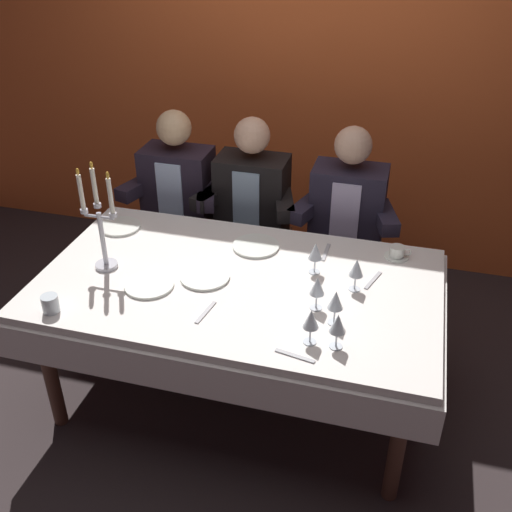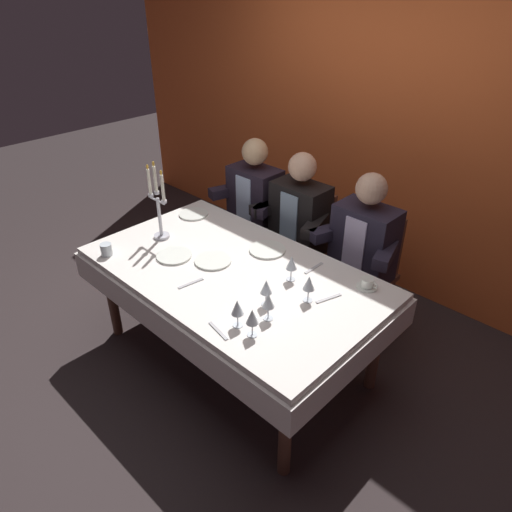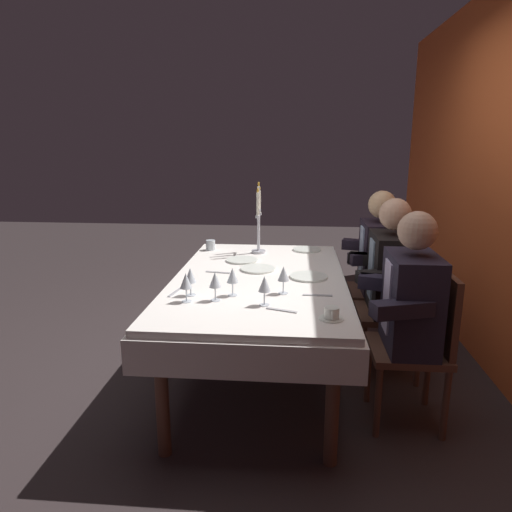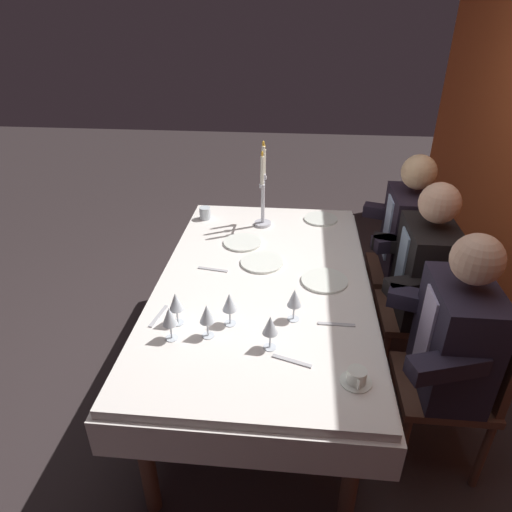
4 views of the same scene
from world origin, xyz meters
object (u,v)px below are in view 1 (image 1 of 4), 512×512
(wine_glass_3, at_px, (311,320))
(wine_glass_5, at_px, (336,301))
(candelabra, at_px, (101,227))
(wine_glass_0, at_px, (356,269))
(wine_glass_4, at_px, (338,324))
(dining_table, at_px, (238,301))
(dinner_plate_2, at_px, (256,246))
(water_tumbler_0, at_px, (50,304))
(seated_diner_1, at_px, (253,198))
(seated_diner_2, at_px, (348,210))
(coffee_cup_0, at_px, (397,252))
(dinner_plate_0, at_px, (205,277))
(dinner_plate_3, at_px, (120,227))
(wine_glass_2, at_px, (317,287))
(seated_diner_0, at_px, (179,189))
(wine_glass_1, at_px, (315,252))
(dinner_plate_1, at_px, (149,285))

(wine_glass_3, bearing_deg, wine_glass_5, 63.98)
(candelabra, xyz_separation_m, wine_glass_3, (1.08, -0.30, -0.11))
(wine_glass_0, height_order, wine_glass_4, same)
(dining_table, xyz_separation_m, dinner_plate_2, (-0.00, 0.32, 0.13))
(water_tumbler_0, bearing_deg, dinner_plate_2, 46.99)
(seated_diner_1, height_order, seated_diner_2, same)
(coffee_cup_0, bearing_deg, seated_diner_1, 152.28)
(candelabra, relative_size, wine_glass_5, 3.40)
(dinner_plate_0, height_order, dinner_plate_3, same)
(dinner_plate_0, distance_m, seated_diner_2, 1.07)
(dinner_plate_0, distance_m, wine_glass_2, 0.58)
(dinner_plate_2, xyz_separation_m, wine_glass_3, (0.42, -0.68, 0.11))
(dinner_plate_3, relative_size, coffee_cup_0, 1.69)
(wine_glass_2, relative_size, wine_glass_4, 1.00)
(wine_glass_4, distance_m, water_tumbler_0, 1.26)
(coffee_cup_0, distance_m, seated_diner_0, 1.45)
(dinner_plate_3, xyz_separation_m, wine_glass_5, (1.27, -0.53, 0.11))
(wine_glass_1, height_order, wine_glass_4, same)
(wine_glass_0, bearing_deg, wine_glass_1, 155.32)
(seated_diner_0, xyz_separation_m, seated_diner_1, (0.48, 0.00, 0.00))
(wine_glass_3, height_order, wine_glass_5, same)
(dining_table, xyz_separation_m, coffee_cup_0, (0.72, 0.42, 0.15))
(candelabra, height_order, seated_diner_2, candelabra)
(dining_table, bearing_deg, seated_diner_0, 126.46)
(wine_glass_5, xyz_separation_m, coffee_cup_0, (0.22, 0.62, -0.09))
(wine_glass_5, height_order, coffee_cup_0, wine_glass_5)
(dinner_plate_3, bearing_deg, coffee_cup_0, 3.47)
(candelabra, relative_size, dinner_plate_2, 2.28)
(wine_glass_1, xyz_separation_m, seated_diner_1, (-0.51, 0.72, -0.12))
(wine_glass_1, distance_m, wine_glass_4, 0.56)
(dining_table, height_order, wine_glass_0, wine_glass_0)
(wine_glass_3, xyz_separation_m, seated_diner_0, (-1.07, 1.24, -0.12))
(dinner_plate_2, bearing_deg, candelabra, -150.08)
(wine_glass_5, distance_m, seated_diner_0, 1.59)
(wine_glass_2, bearing_deg, candelabra, 176.63)
(dinner_plate_2, bearing_deg, dinner_plate_3, 179.68)
(coffee_cup_0, distance_m, seated_diner_1, 1.01)
(wine_glass_4, height_order, wine_glass_5, same)
(seated_diner_1, bearing_deg, wine_glass_3, -64.48)
(dinner_plate_2, height_order, wine_glass_0, wine_glass_0)
(seated_diner_1, bearing_deg, wine_glass_5, -58.44)
(candelabra, distance_m, dinner_plate_3, 0.46)
(dinner_plate_0, distance_m, water_tumbler_0, 0.71)
(dining_table, bearing_deg, candelabra, -175.03)
(coffee_cup_0, bearing_deg, dining_table, -149.78)
(dining_table, height_order, seated_diner_1, seated_diner_1)
(candelabra, height_order, dinner_plate_0, candelabra)
(wine_glass_1, relative_size, seated_diner_0, 0.13)
(candelabra, xyz_separation_m, seated_diner_0, (0.01, 0.94, -0.23))
(dinner_plate_1, height_order, wine_glass_5, wine_glass_5)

